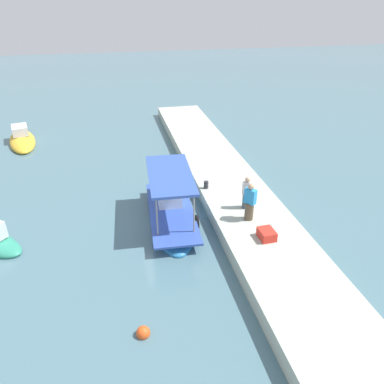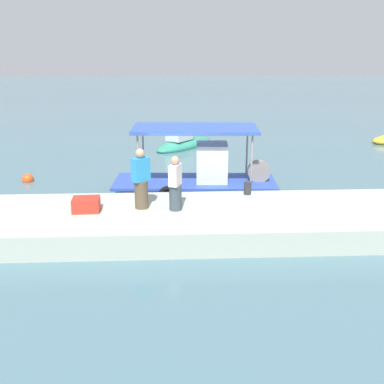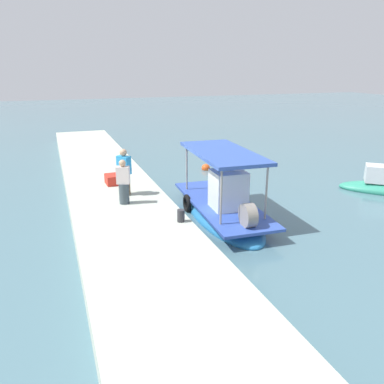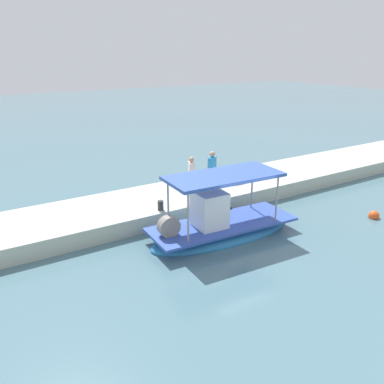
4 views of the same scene
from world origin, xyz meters
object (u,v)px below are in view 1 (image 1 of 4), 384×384
object	(u,v)px
fisherman_near_bollard	(247,194)
cargo_crate	(267,234)
main_fishing_boat	(171,211)
moored_boat_near	(22,140)
marker_buoy	(143,333)
mooring_bollard	(206,185)
fisherman_by_crate	(250,203)

from	to	relation	value
fisherman_near_bollard	cargo_crate	bearing A→B (deg)	179.61
main_fishing_boat	moored_boat_near	distance (m)	15.58
cargo_crate	moored_boat_near	distance (m)	20.45
moored_boat_near	marker_buoy	bearing A→B (deg)	-160.37
fisherman_near_bollard	moored_boat_near	xyz separation A→B (m)	(13.57, 12.52, -1.19)
main_fishing_boat	mooring_bollard	xyz separation A→B (m)	(1.48, -2.14, 0.47)
mooring_bollard	marker_buoy	xyz separation A→B (m)	(-8.23, 4.22, -0.80)
fisherman_near_bollard	fisherman_by_crate	xyz separation A→B (m)	(-1.00, 0.22, 0.08)
marker_buoy	fisherman_near_bollard	bearing A→B (deg)	-43.52
main_fishing_boat	fisherman_by_crate	world-z (taller)	main_fishing_boat
cargo_crate	marker_buoy	bearing A→B (deg)	120.53
marker_buoy	fisherman_by_crate	bearing A→B (deg)	-47.68
mooring_bollard	cargo_crate	size ratio (longest dim) A/B	0.52
mooring_bollard	fisherman_by_crate	bearing A→B (deg)	-161.12
fisherman_near_bollard	marker_buoy	world-z (taller)	fisherman_near_bollard
cargo_crate	marker_buoy	world-z (taller)	cargo_crate
fisherman_by_crate	cargo_crate	size ratio (longest dim) A/B	2.33
mooring_bollard	moored_boat_near	bearing A→B (deg)	44.82
fisherman_by_crate	moored_boat_near	world-z (taller)	fisherman_by_crate
main_fishing_boat	marker_buoy	bearing A→B (deg)	162.87
main_fishing_boat	fisherman_near_bollard	distance (m)	3.75
fisherman_by_crate	main_fishing_boat	bearing A→B (deg)	60.37
main_fishing_boat	cargo_crate	size ratio (longest dim) A/B	8.06
fisherman_by_crate	mooring_bollard	xyz separation A→B (m)	(3.34, 1.14, -0.61)
main_fishing_boat	fisherman_near_bollard	size ratio (longest dim) A/B	3.84
mooring_bollard	moored_boat_near	xyz separation A→B (m)	(11.23, 11.15, -0.66)
marker_buoy	moored_boat_near	bearing A→B (deg)	19.63
fisherman_by_crate	marker_buoy	world-z (taller)	fisherman_by_crate
main_fishing_boat	moored_boat_near	bearing A→B (deg)	35.36
mooring_bollard	moored_boat_near	distance (m)	15.84
fisherman_near_bollard	mooring_bollard	xyz separation A→B (m)	(2.35, 1.37, -0.53)
mooring_bollard	marker_buoy	world-z (taller)	mooring_bollard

